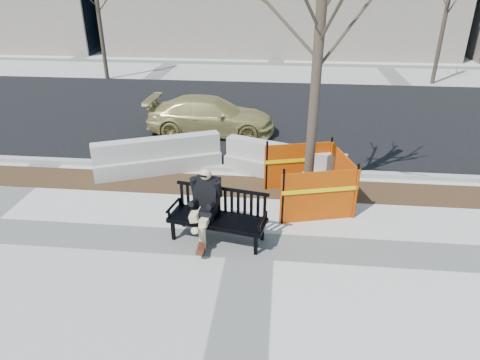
% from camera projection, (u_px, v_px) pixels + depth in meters
% --- Properties ---
extents(ground, '(120.00, 120.00, 0.00)m').
position_uv_depth(ground, '(251.00, 245.00, 8.78)').
color(ground, beige).
rests_on(ground, ground).
extents(mulch_strip, '(40.00, 1.20, 0.02)m').
position_uv_depth(mulch_strip, '(259.00, 187.00, 11.10)').
color(mulch_strip, '#47301C').
rests_on(mulch_strip, ground).
extents(asphalt_street, '(60.00, 10.40, 0.01)m').
position_uv_depth(asphalt_street, '(269.00, 114.00, 16.64)').
color(asphalt_street, black).
rests_on(asphalt_street, ground).
extents(curb, '(60.00, 0.25, 0.12)m').
position_uv_depth(curb, '(261.00, 170.00, 11.92)').
color(curb, '#9E9B93').
rests_on(curb, ground).
extents(bench, '(2.13, 1.11, 1.08)m').
position_uv_depth(bench, '(218.00, 239.00, 8.97)').
color(bench, black).
rests_on(bench, ground).
extents(seated_man, '(0.84, 1.17, 1.49)m').
position_uv_depth(seated_man, '(206.00, 236.00, 9.10)').
color(seated_man, black).
rests_on(seated_man, ground).
extents(tree_fence, '(3.22, 3.22, 6.57)m').
position_uv_depth(tree_fence, '(306.00, 202.00, 10.39)').
color(tree_fence, '#E74504').
rests_on(tree_fence, ground).
extents(sedan, '(4.28, 1.80, 1.24)m').
position_uv_depth(sedan, '(211.00, 133.00, 14.75)').
color(sedan, tan).
rests_on(sedan, ground).
extents(jersey_barrier_left, '(3.42, 1.98, 0.98)m').
position_uv_depth(jersey_barrier_left, '(159.00, 171.00, 11.99)').
color(jersey_barrier_left, '#ACA9A1').
rests_on(jersey_barrier_left, ground).
extents(jersey_barrier_right, '(3.28, 1.77, 0.93)m').
position_uv_depth(jersey_barrier_right, '(283.00, 177.00, 11.63)').
color(jersey_barrier_right, '#A8A59D').
rests_on(jersey_barrier_right, ground).
extents(far_tree_left, '(2.82, 2.82, 6.13)m').
position_uv_depth(far_tree_left, '(107.00, 79.00, 22.03)').
color(far_tree_left, '#463A2D').
rests_on(far_tree_left, ground).
extents(far_tree_right, '(2.47, 2.47, 5.91)m').
position_uv_depth(far_tree_right, '(432.00, 83.00, 21.13)').
color(far_tree_right, '#44372C').
rests_on(far_tree_right, ground).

